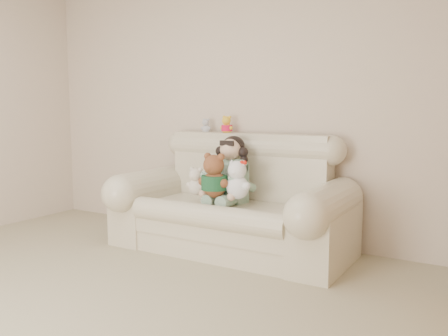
# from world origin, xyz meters

# --- Properties ---
(floor) EXTENTS (5.00, 5.00, 0.00)m
(floor) POSITION_xyz_m (0.00, 0.00, 0.00)
(floor) COLOR gray
(floor) RESTS_ON ground
(wall_back) EXTENTS (4.50, 0.00, 4.50)m
(wall_back) POSITION_xyz_m (0.00, 2.50, 1.30)
(wall_back) COLOR beige
(wall_back) RESTS_ON ground
(sofa) EXTENTS (2.10, 0.95, 1.03)m
(sofa) POSITION_xyz_m (0.31, 2.00, 0.52)
(sofa) COLOR beige
(sofa) RESTS_ON floor
(seated_child) EXTENTS (0.42, 0.49, 0.61)m
(seated_child) POSITION_xyz_m (0.28, 2.08, 0.72)
(seated_child) COLOR #266D42
(seated_child) RESTS_ON sofa
(brown_teddy) EXTENTS (0.32, 0.26, 0.45)m
(brown_teddy) POSITION_xyz_m (0.25, 1.84, 0.72)
(brown_teddy) COLOR brown
(brown_teddy) RESTS_ON sofa
(white_cat) EXTENTS (0.27, 0.22, 0.39)m
(white_cat) POSITION_xyz_m (0.45, 1.89, 0.70)
(white_cat) COLOR white
(white_cat) RESTS_ON sofa
(cream_teddy) EXTENTS (0.20, 0.16, 0.29)m
(cream_teddy) POSITION_xyz_m (0.05, 1.85, 0.64)
(cream_teddy) COLOR white
(cream_teddy) RESTS_ON sofa
(yellow_mini_bear) EXTENTS (0.14, 0.11, 0.21)m
(yellow_mini_bear) POSITION_xyz_m (0.07, 2.36, 1.11)
(yellow_mini_bear) COLOR yellow
(yellow_mini_bear) RESTS_ON sofa
(grey_mini_plush) EXTENTS (0.11, 0.09, 0.17)m
(grey_mini_plush) POSITION_xyz_m (-0.18, 2.38, 1.10)
(grey_mini_plush) COLOR silver
(grey_mini_plush) RESTS_ON sofa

